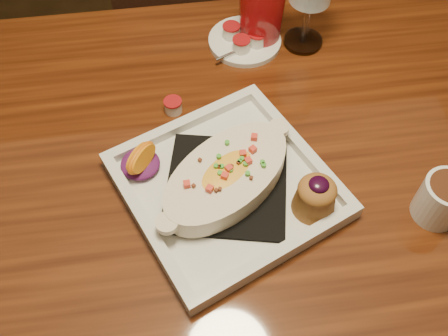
{
  "coord_description": "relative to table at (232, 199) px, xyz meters",
  "views": [
    {
      "loc": [
        -0.08,
        -0.47,
        1.44
      ],
      "look_at": [
        -0.02,
        -0.01,
        0.77
      ],
      "focal_mm": 40.0,
      "sensor_mm": 36.0,
      "label": 1
    }
  ],
  "objects": [
    {
      "name": "floor",
      "position": [
        0.0,
        0.0,
        -0.65
      ],
      "size": [
        7.0,
        7.0,
        0.0
      ],
      "primitive_type": "plane",
      "color": "#322110",
      "rests_on": "ground"
    },
    {
      "name": "table",
      "position": [
        0.0,
        0.0,
        0.0
      ],
      "size": [
        1.5,
        0.9,
        0.75
      ],
      "color": "#652B0E",
      "rests_on": "floor"
    },
    {
      "name": "chair_far",
      "position": [
        -0.0,
        0.63,
        -0.15
      ],
      "size": [
        0.42,
        0.42,
        0.93
      ],
      "rotation": [
        0.0,
        0.0,
        3.14
      ],
      "color": "black",
      "rests_on": "floor"
    },
    {
      "name": "plate",
      "position": [
        -0.01,
        -0.04,
        0.13
      ],
      "size": [
        0.4,
        0.4,
        0.08
      ],
      "rotation": [
        0.0,
        0.0,
        0.41
      ],
      "color": "silver",
      "rests_on": "table"
    },
    {
      "name": "coffee_mug",
      "position": [
        0.31,
        -0.13,
        0.14
      ],
      "size": [
        0.1,
        0.07,
        0.08
      ],
      "rotation": [
        0.0,
        0.0,
        0.3
      ],
      "color": "silver",
      "rests_on": "table"
    },
    {
      "name": "saucer",
      "position": [
        0.07,
        0.3,
        0.11
      ],
      "size": [
        0.15,
        0.15,
        0.1
      ],
      "color": "silver",
      "rests_on": "table"
    },
    {
      "name": "creamer_loose",
      "position": [
        -0.09,
        0.14,
        0.11
      ],
      "size": [
        0.03,
        0.03,
        0.03
      ],
      "color": "white",
      "rests_on": "table"
    },
    {
      "name": "red_tumbler",
      "position": [
        0.1,
        0.31,
        0.18
      ],
      "size": [
        0.09,
        0.09,
        0.16
      ],
      "primitive_type": "cone",
      "color": "#A00B11",
      "rests_on": "table"
    }
  ]
}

